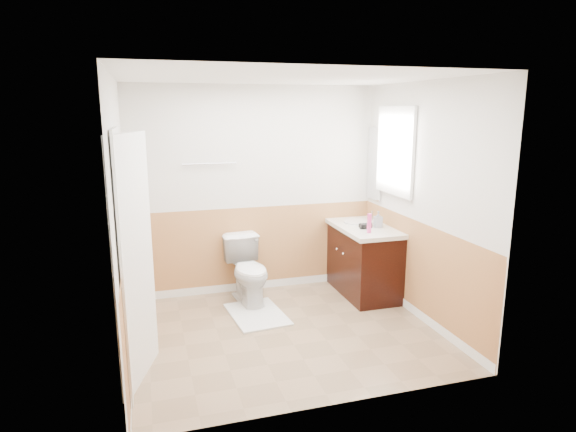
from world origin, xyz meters
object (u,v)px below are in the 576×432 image
object	(u,v)px
bath_mat	(257,314)
vanity_cabinet	(363,261)
soap_dispenser	(378,219)
toilet	(249,271)
lotion_bottle	(369,223)

from	to	relation	value
bath_mat	vanity_cabinet	distance (m)	1.48
soap_dispenser	bath_mat	bearing A→B (deg)	-173.24
toilet	lotion_bottle	distance (m)	1.49
toilet	lotion_bottle	xyz separation A→B (m)	(1.30, -0.45, 0.58)
vanity_cabinet	lotion_bottle	world-z (taller)	lotion_bottle
vanity_cabinet	lotion_bottle	distance (m)	0.67
bath_mat	lotion_bottle	distance (m)	1.61
bath_mat	lotion_bottle	world-z (taller)	lotion_bottle
toilet	vanity_cabinet	size ratio (longest dim) A/B	0.69
toilet	bath_mat	bearing A→B (deg)	-95.99
bath_mat	soap_dispenser	size ratio (longest dim) A/B	4.20
toilet	vanity_cabinet	world-z (taller)	vanity_cabinet
lotion_bottle	soap_dispenser	world-z (taller)	lotion_bottle
bath_mat	vanity_cabinet	xyz separation A→B (m)	(1.40, 0.31, 0.39)
vanity_cabinet	soap_dispenser	xyz separation A→B (m)	(0.12, -0.13, 0.55)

